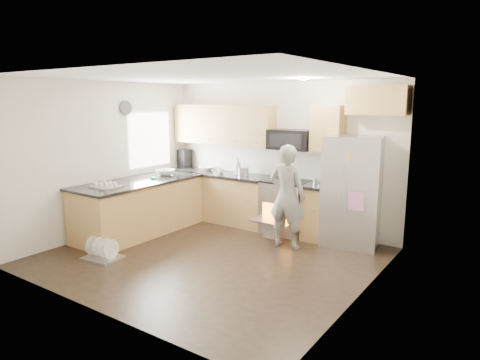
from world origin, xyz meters
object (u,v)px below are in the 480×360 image
Objects in this scene: stove_range at (287,195)px; dish_rack at (103,253)px; refrigerator at (352,191)px; person at (287,196)px.

stove_range is 3.28× the size of dish_rack.
refrigerator is (1.15, 0.01, 0.20)m from stove_range.
dish_rack is at bearing 40.59° from person.
dish_rack is at bearing -146.14° from refrigerator.
refrigerator is 3.90m from dish_rack.
person is (0.36, -0.65, 0.14)m from stove_range.
dish_rack is (-1.96, -1.99, -0.73)m from person.
refrigerator is at bearing -145.34° from person.
stove_range reaches higher than person.
stove_range reaches higher than dish_rack.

